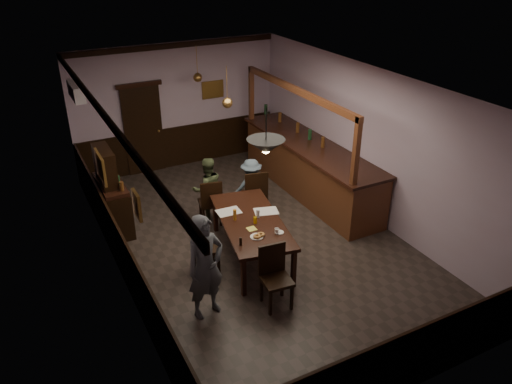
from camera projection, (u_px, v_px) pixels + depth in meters
room at (254, 168)px, 8.74m from camera, size 5.01×8.01×3.01m
dining_table at (251, 223)px, 8.65m from camera, size 1.39×2.35×0.75m
chair_far_left at (211, 201)px, 9.68m from camera, size 0.50×0.50×0.98m
chair_far_right at (255, 193)px, 9.88m from camera, size 0.55×0.55×1.06m
chair_near at (275, 273)px, 7.58m from camera, size 0.48×0.48×1.01m
chair_side at (201, 245)px, 8.31m from camera, size 0.46×0.46×0.95m
person_standing at (205, 267)px, 7.25m from camera, size 0.68×0.52×1.67m
person_seated_left at (208, 189)px, 9.87m from camera, size 0.67×0.53×1.31m
person_seated_right at (251, 186)px, 10.13m from camera, size 0.83×0.57×1.18m
newspaper_left at (229, 212)px, 8.86m from camera, size 0.43×0.32×0.01m
newspaper_right at (266, 211)px, 8.87m from camera, size 0.49×0.41×0.01m
napkin at (252, 229)px, 8.35m from camera, size 0.18×0.18×0.00m
saucer at (279, 232)px, 8.24m from camera, size 0.15×0.15×0.01m
coffee_cup at (277, 231)px, 8.21m from camera, size 0.09×0.09×0.07m
pastry_plate at (257, 237)px, 8.11m from camera, size 0.22×0.22×0.01m
pastry_ring_a at (257, 236)px, 8.07m from camera, size 0.13×0.13×0.04m
pastry_ring_b at (261, 234)px, 8.12m from camera, size 0.13×0.13×0.04m
soda_can at (255, 220)px, 8.49m from camera, size 0.07×0.07×0.12m
beer_glass at (235, 215)px, 8.57m from camera, size 0.06×0.06×0.20m
water_glass at (258, 213)px, 8.66m from camera, size 0.06×0.06×0.15m
pepper_mill at (241, 241)px, 7.88m from camera, size 0.04×0.04×0.14m
sideboard at (112, 197)px, 9.53m from camera, size 0.45×1.26×1.67m
bar_counter at (309, 167)px, 10.94m from camera, size 1.01×4.33×2.43m
door_back at (143, 131)px, 11.69m from camera, size 0.90×0.06×2.10m
ac_unit at (76, 91)px, 9.62m from camera, size 0.20×0.85×0.30m
picture_left_small at (137, 205)px, 6.17m from camera, size 0.04×0.28×0.36m
picture_left_large at (101, 167)px, 8.27m from camera, size 0.04×0.62×0.48m
picture_back at (213, 90)px, 12.09m from camera, size 0.55×0.04×0.42m
pendant_iron at (266, 146)px, 7.17m from camera, size 0.56×0.56×0.69m
pendant_brass_mid at (227, 103)px, 9.45m from camera, size 0.20×0.20×0.81m
pendant_brass_far at (198, 78)px, 11.14m from camera, size 0.20×0.20×0.81m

